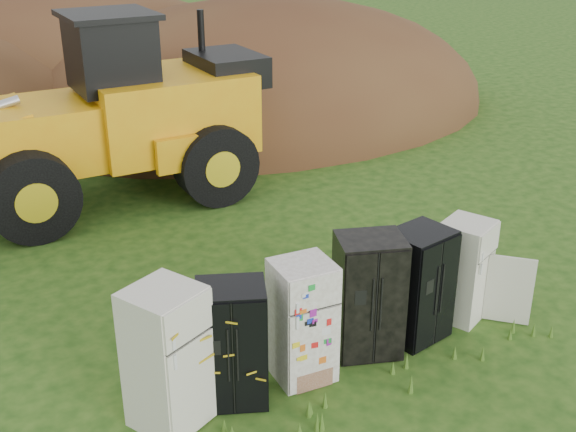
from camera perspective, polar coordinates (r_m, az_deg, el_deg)
name	(u,v)px	position (r m, az deg, el deg)	size (l,w,h in m)	color
ground	(338,360)	(10.46, 3.98, -11.29)	(120.00, 120.00, 0.00)	#1C4311
fridge_leftmost	(167,358)	(8.97, -9.56, -10.98)	(0.82, 0.79, 1.86)	silver
fridge_black_side	(232,344)	(9.30, -4.44, -10.04)	(0.87, 0.68, 1.66)	black
fridge_sticker	(303,321)	(9.68, 1.16, -8.28)	(0.77, 0.71, 1.72)	white
fridge_dark_mid	(368,296)	(10.25, 6.38, -6.27)	(0.91, 0.74, 1.78)	black
fridge_black_right	(418,285)	(10.69, 10.20, -5.37)	(0.86, 0.72, 1.72)	black
fridge_open_door	(463,270)	(11.37, 13.69, -4.18)	(0.73, 0.67, 1.60)	silver
wheel_loader	(68,115)	(15.44, -16.96, 7.62)	(8.18, 3.32, 3.96)	#E09F0E
dirt_mound_right	(260,110)	(22.71, -2.19, 8.39)	(15.15, 11.11, 6.74)	#492817
dirt_mound_back	(14,99)	(25.60, -20.86, 8.63)	(19.13, 12.76, 7.16)	#492817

